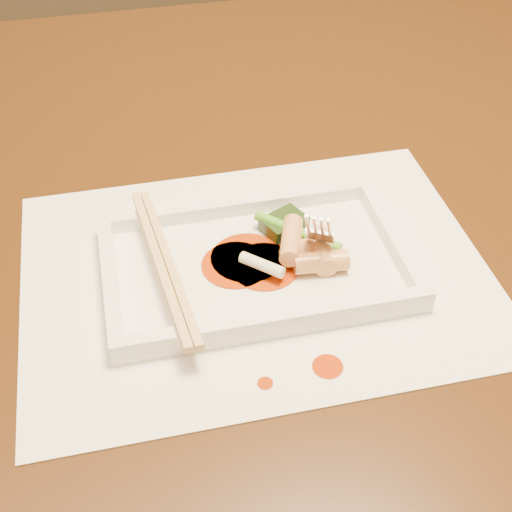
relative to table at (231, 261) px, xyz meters
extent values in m
cube|color=black|center=(0.00, 0.00, 0.08)|extent=(1.40, 0.90, 0.04)
cube|color=white|center=(0.00, -0.13, 0.10)|extent=(0.40, 0.30, 0.00)
cylinder|color=#AD3205|center=(0.03, -0.24, 0.10)|extent=(0.02, 0.02, 0.00)
cylinder|color=#AD3205|center=(-0.02, -0.25, 0.10)|extent=(0.01, 0.01, 0.00)
cube|color=white|center=(0.00, -0.13, 0.11)|extent=(0.26, 0.16, 0.01)
cube|color=white|center=(0.00, -0.05, 0.12)|extent=(0.26, 0.01, 0.01)
cube|color=white|center=(0.00, -0.20, 0.12)|extent=(0.26, 0.01, 0.01)
cube|color=white|center=(-0.12, -0.13, 0.12)|extent=(0.01, 0.14, 0.01)
cube|color=white|center=(0.12, -0.13, 0.12)|extent=(0.01, 0.14, 0.01)
cube|color=black|center=(0.03, -0.09, 0.12)|extent=(0.05, 0.04, 0.01)
cylinder|color=#EAEACC|center=(0.00, -0.14, 0.12)|extent=(0.04, 0.03, 0.01)
cylinder|color=#3E9017|center=(0.04, -0.11, 0.12)|extent=(0.07, 0.07, 0.01)
cube|color=tan|center=(-0.08, -0.13, 0.13)|extent=(0.03, 0.20, 0.01)
cube|color=tan|center=(-0.07, -0.13, 0.13)|extent=(0.03, 0.20, 0.01)
cylinder|color=#AD3205|center=(-0.02, -0.12, 0.11)|extent=(0.06, 0.06, 0.00)
cylinder|color=#AD3205|center=(-0.01, -0.12, 0.11)|extent=(0.06, 0.06, 0.00)
cylinder|color=#AD3205|center=(0.01, -0.13, 0.11)|extent=(0.06, 0.06, 0.00)
cylinder|color=#E6AF6B|center=(0.05, -0.15, 0.12)|extent=(0.05, 0.02, 0.02)
cylinder|color=#E6AF6B|center=(0.04, -0.13, 0.12)|extent=(0.05, 0.03, 0.02)
cylinder|color=#E6AF6B|center=(0.03, -0.12, 0.13)|extent=(0.03, 0.05, 0.02)
cylinder|color=#E6AF6B|center=(0.06, -0.13, 0.12)|extent=(0.02, 0.05, 0.02)
camera|label=1|loc=(-0.10, -0.57, 0.53)|focal=50.00mm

